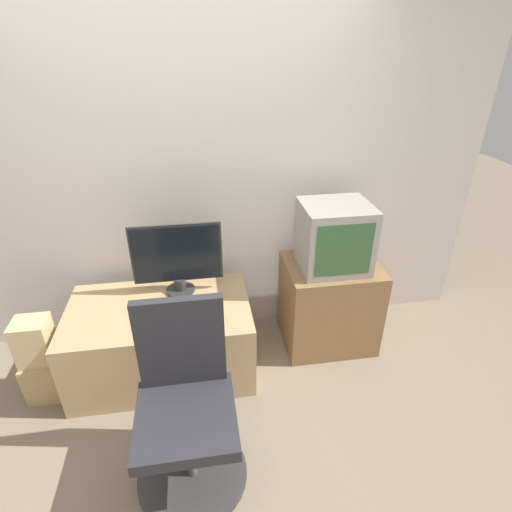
% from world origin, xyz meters
% --- Properties ---
extents(ground_plane, '(12.00, 12.00, 0.00)m').
position_xyz_m(ground_plane, '(0.00, 0.00, 0.00)').
color(ground_plane, '#7F705B').
extents(wall_back, '(4.40, 0.05, 2.60)m').
position_xyz_m(wall_back, '(0.00, 1.32, 1.30)').
color(wall_back, beige).
rests_on(wall_back, ground_plane).
extents(desk, '(1.22, 0.73, 0.54)m').
position_xyz_m(desk, '(-0.25, 0.82, 0.27)').
color(desk, tan).
rests_on(desk, ground_plane).
extents(side_stand, '(0.67, 0.54, 0.68)m').
position_xyz_m(side_stand, '(0.99, 0.95, 0.34)').
color(side_stand, olive).
rests_on(side_stand, ground_plane).
extents(main_monitor, '(0.61, 0.20, 0.51)m').
position_xyz_m(main_monitor, '(-0.10, 1.00, 0.80)').
color(main_monitor, '#2D2D2D').
rests_on(main_monitor, desk).
extents(keyboard, '(0.30, 0.11, 0.01)m').
position_xyz_m(keyboard, '(-0.08, 0.77, 0.54)').
color(keyboard, '#2D2D2D').
rests_on(keyboard, desk).
extents(mouse, '(0.05, 0.04, 0.03)m').
position_xyz_m(mouse, '(0.12, 0.78, 0.55)').
color(mouse, '#4C4C51').
rests_on(mouse, desk).
extents(crt_tv, '(0.46, 0.41, 0.47)m').
position_xyz_m(crt_tv, '(0.97, 0.93, 0.91)').
color(crt_tv, gray).
rests_on(crt_tv, side_stand).
extents(office_chair, '(0.59, 0.59, 1.02)m').
position_xyz_m(office_chair, '(-0.07, 0.03, 0.43)').
color(office_chair, '#333333').
rests_on(office_chair, ground_plane).
extents(cardboard_box_lower, '(0.23, 0.24, 0.29)m').
position_xyz_m(cardboard_box_lower, '(-1.01, 0.71, 0.15)').
color(cardboard_box_lower, tan).
rests_on(cardboard_box_lower, ground_plane).
extents(cardboard_box_upper, '(0.21, 0.19, 0.31)m').
position_xyz_m(cardboard_box_upper, '(-1.01, 0.71, 0.44)').
color(cardboard_box_upper, '#D1B27F').
rests_on(cardboard_box_upper, cardboard_box_lower).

